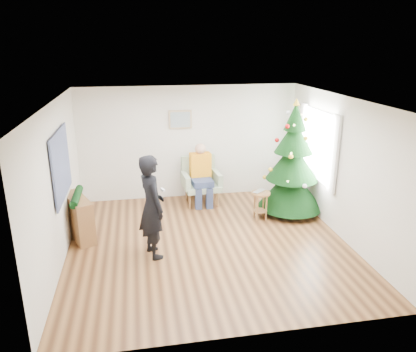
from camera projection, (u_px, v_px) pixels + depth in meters
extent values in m
plane|color=brown|center=(208.00, 243.00, 7.41)|extent=(5.00, 5.00, 0.00)
plane|color=white|center=(208.00, 100.00, 6.60)|extent=(5.00, 5.00, 0.00)
plane|color=silver|center=(189.00, 143.00, 9.34)|extent=(5.00, 0.00, 5.00)
plane|color=silver|center=(247.00, 243.00, 4.67)|extent=(5.00, 0.00, 5.00)
plane|color=silver|center=(57.00, 185.00, 6.59)|extent=(0.00, 5.00, 5.00)
plane|color=silver|center=(342.00, 168.00, 7.43)|extent=(0.00, 5.00, 5.00)
cube|color=white|center=(318.00, 145.00, 8.29)|extent=(0.04, 1.30, 1.40)
cube|color=white|center=(334.00, 155.00, 7.59)|extent=(0.05, 0.25, 1.50)
cube|color=white|center=(302.00, 137.00, 8.99)|extent=(0.05, 0.25, 1.50)
cylinder|color=#3F2816|center=(290.00, 205.00, 8.74)|extent=(0.10, 0.10, 0.31)
cone|color=black|center=(291.00, 187.00, 8.61)|extent=(1.36, 1.36, 0.89)
cone|color=black|center=(293.00, 161.00, 8.43)|extent=(1.09, 1.09, 0.78)
cone|color=black|center=(294.00, 137.00, 8.27)|extent=(0.79, 0.79, 0.68)
cone|color=black|center=(296.00, 116.00, 8.14)|extent=(0.46, 0.46, 0.57)
cone|color=gold|center=(297.00, 102.00, 8.05)|extent=(0.15, 0.15, 0.15)
cylinder|color=brown|center=(261.00, 193.00, 8.30)|extent=(0.39, 0.39, 0.04)
cylinder|color=brown|center=(260.00, 211.00, 8.42)|extent=(0.29, 0.29, 0.02)
imported|color=silver|center=(261.00, 192.00, 8.28)|extent=(0.38, 0.36, 0.03)
cube|color=#91A686|center=(201.00, 186.00, 9.15)|extent=(0.83, 0.78, 0.12)
cube|color=#91A686|center=(198.00, 168.00, 9.35)|extent=(0.78, 0.19, 0.60)
cube|color=#91A686|center=(186.00, 181.00, 9.01)|extent=(0.16, 0.62, 0.30)
cube|color=#91A686|center=(217.00, 178.00, 9.19)|extent=(0.16, 0.62, 0.30)
cube|color=navy|center=(202.00, 182.00, 9.03)|extent=(0.48, 0.50, 0.14)
cube|color=orange|center=(200.00, 165.00, 9.15)|extent=(0.48, 0.28, 0.55)
sphere|color=tan|center=(200.00, 149.00, 9.01)|extent=(0.24, 0.24, 0.24)
imported|color=black|center=(152.00, 207.00, 6.75)|extent=(0.61, 0.75, 1.79)
cube|color=white|center=(163.00, 190.00, 6.66)|extent=(0.07, 0.13, 0.04)
cube|color=brown|center=(79.00, 217.00, 7.54)|extent=(0.67, 1.04, 0.80)
cylinder|color=black|center=(77.00, 196.00, 7.41)|extent=(0.14, 0.90, 0.14)
cube|color=black|center=(61.00, 165.00, 6.80)|extent=(0.03, 1.50, 1.15)
cube|color=tan|center=(180.00, 119.00, 9.11)|extent=(0.52, 0.03, 0.42)
cube|color=gray|center=(180.00, 120.00, 9.09)|extent=(0.44, 0.02, 0.34)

